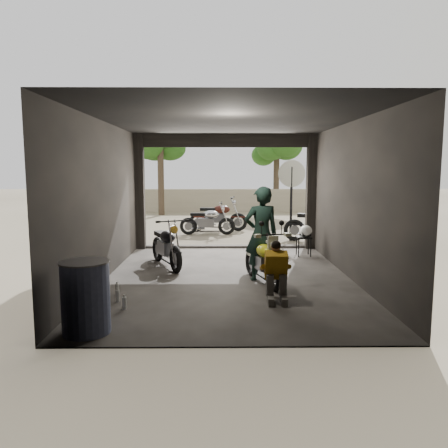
{
  "coord_description": "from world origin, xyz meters",
  "views": [
    {
      "loc": [
        -0.18,
        -8.77,
        2.25
      ],
      "look_at": [
        -0.08,
        0.6,
        1.06
      ],
      "focal_mm": 35.0,
      "sensor_mm": 36.0,
      "label": 1
    }
  ],
  "objects_px": {
    "main_bike": "(263,257)",
    "rider": "(261,234)",
    "mechanic": "(277,273)",
    "stool": "(304,239)",
    "left_bike": "(166,242)",
    "outside_bike_b": "(218,214)",
    "outside_bike_c": "(320,221)",
    "oil_drum": "(86,298)",
    "outside_bike_a": "(208,219)",
    "helmet": "(306,231)",
    "sign_post": "(292,186)"
  },
  "relations": [
    {
      "from": "rider",
      "to": "mechanic",
      "type": "relative_size",
      "value": 1.91
    },
    {
      "from": "outside_bike_c",
      "to": "oil_drum",
      "type": "height_order",
      "value": "outside_bike_c"
    },
    {
      "from": "mechanic",
      "to": "sign_post",
      "type": "relative_size",
      "value": 0.4
    },
    {
      "from": "outside_bike_c",
      "to": "oil_drum",
      "type": "relative_size",
      "value": 1.9
    },
    {
      "from": "outside_bike_a",
      "to": "stool",
      "type": "distance_m",
      "value": 4.54
    },
    {
      "from": "outside_bike_c",
      "to": "stool",
      "type": "height_order",
      "value": "outside_bike_c"
    },
    {
      "from": "main_bike",
      "to": "sign_post",
      "type": "bearing_deg",
      "value": 59.35
    },
    {
      "from": "outside_bike_c",
      "to": "sign_post",
      "type": "bearing_deg",
      "value": 87.2
    },
    {
      "from": "main_bike",
      "to": "sign_post",
      "type": "distance_m",
      "value": 5.48
    },
    {
      "from": "main_bike",
      "to": "rider",
      "type": "bearing_deg",
      "value": 75.94
    },
    {
      "from": "stool",
      "to": "outside_bike_b",
      "type": "bearing_deg",
      "value": 115.34
    },
    {
      "from": "stool",
      "to": "sign_post",
      "type": "distance_m",
      "value": 2.79
    },
    {
      "from": "stool",
      "to": "oil_drum",
      "type": "distance_m",
      "value": 6.64
    },
    {
      "from": "main_bike",
      "to": "rider",
      "type": "distance_m",
      "value": 0.47
    },
    {
      "from": "left_bike",
      "to": "oil_drum",
      "type": "height_order",
      "value": "left_bike"
    },
    {
      "from": "stool",
      "to": "oil_drum",
      "type": "bearing_deg",
      "value": -127.02
    },
    {
      "from": "main_bike",
      "to": "rider",
      "type": "height_order",
      "value": "rider"
    },
    {
      "from": "outside_bike_b",
      "to": "rider",
      "type": "distance_m",
      "value": 7.2
    },
    {
      "from": "outside_bike_a",
      "to": "outside_bike_c",
      "type": "distance_m",
      "value": 3.81
    },
    {
      "from": "outside_bike_b",
      "to": "sign_post",
      "type": "bearing_deg",
      "value": -126.52
    },
    {
      "from": "outside_bike_b",
      "to": "helmet",
      "type": "relative_size",
      "value": 5.54
    },
    {
      "from": "outside_bike_b",
      "to": "left_bike",
      "type": "bearing_deg",
      "value": 175.98
    },
    {
      "from": "main_bike",
      "to": "stool",
      "type": "bearing_deg",
      "value": 48.16
    },
    {
      "from": "main_bike",
      "to": "stool",
      "type": "distance_m",
      "value": 3.0
    },
    {
      "from": "main_bike",
      "to": "mechanic",
      "type": "distance_m",
      "value": 1.21
    },
    {
      "from": "outside_bike_a",
      "to": "rider",
      "type": "distance_m",
      "value": 6.32
    },
    {
      "from": "outside_bike_a",
      "to": "outside_bike_c",
      "type": "xyz_separation_m",
      "value": [
        3.49,
        -1.53,
        0.09
      ]
    },
    {
      "from": "main_bike",
      "to": "helmet",
      "type": "relative_size",
      "value": 4.86
    },
    {
      "from": "main_bike",
      "to": "mechanic",
      "type": "bearing_deg",
      "value": -99.89
    },
    {
      "from": "rider",
      "to": "sign_post",
      "type": "distance_m",
      "value": 5.19
    },
    {
      "from": "outside_bike_a",
      "to": "stool",
      "type": "bearing_deg",
      "value": -144.86
    },
    {
      "from": "mechanic",
      "to": "helmet",
      "type": "height_order",
      "value": "mechanic"
    },
    {
      "from": "outside_bike_b",
      "to": "stool",
      "type": "relative_size",
      "value": 3.56
    },
    {
      "from": "rider",
      "to": "sign_post",
      "type": "height_order",
      "value": "sign_post"
    },
    {
      "from": "left_bike",
      "to": "sign_post",
      "type": "relative_size",
      "value": 0.67
    },
    {
      "from": "outside_bike_a",
      "to": "outside_bike_c",
      "type": "bearing_deg",
      "value": -113.25
    },
    {
      "from": "main_bike",
      "to": "helmet",
      "type": "bearing_deg",
      "value": 47.06
    },
    {
      "from": "outside_bike_c",
      "to": "left_bike",
      "type": "bearing_deg",
      "value": 143.93
    },
    {
      "from": "mechanic",
      "to": "oil_drum",
      "type": "height_order",
      "value": "oil_drum"
    },
    {
      "from": "main_bike",
      "to": "stool",
      "type": "relative_size",
      "value": 3.13
    },
    {
      "from": "helmet",
      "to": "main_bike",
      "type": "bearing_deg",
      "value": -133.11
    },
    {
      "from": "outside_bike_c",
      "to": "helmet",
      "type": "bearing_deg",
      "value": 174.71
    },
    {
      "from": "left_bike",
      "to": "outside_bike_b",
      "type": "height_order",
      "value": "outside_bike_b"
    },
    {
      "from": "oil_drum",
      "to": "main_bike",
      "type": "bearing_deg",
      "value": 44.46
    },
    {
      "from": "outside_bike_c",
      "to": "oil_drum",
      "type": "distance_m",
      "value": 8.97
    },
    {
      "from": "stool",
      "to": "oil_drum",
      "type": "relative_size",
      "value": 0.51
    },
    {
      "from": "stool",
      "to": "sign_post",
      "type": "bearing_deg",
      "value": 88.38
    },
    {
      "from": "outside_bike_b",
      "to": "helmet",
      "type": "bearing_deg",
      "value": -146.97
    },
    {
      "from": "mechanic",
      "to": "sign_post",
      "type": "distance_m",
      "value": 6.61
    },
    {
      "from": "main_bike",
      "to": "outside_bike_b",
      "type": "bearing_deg",
      "value": 81.38
    }
  ]
}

